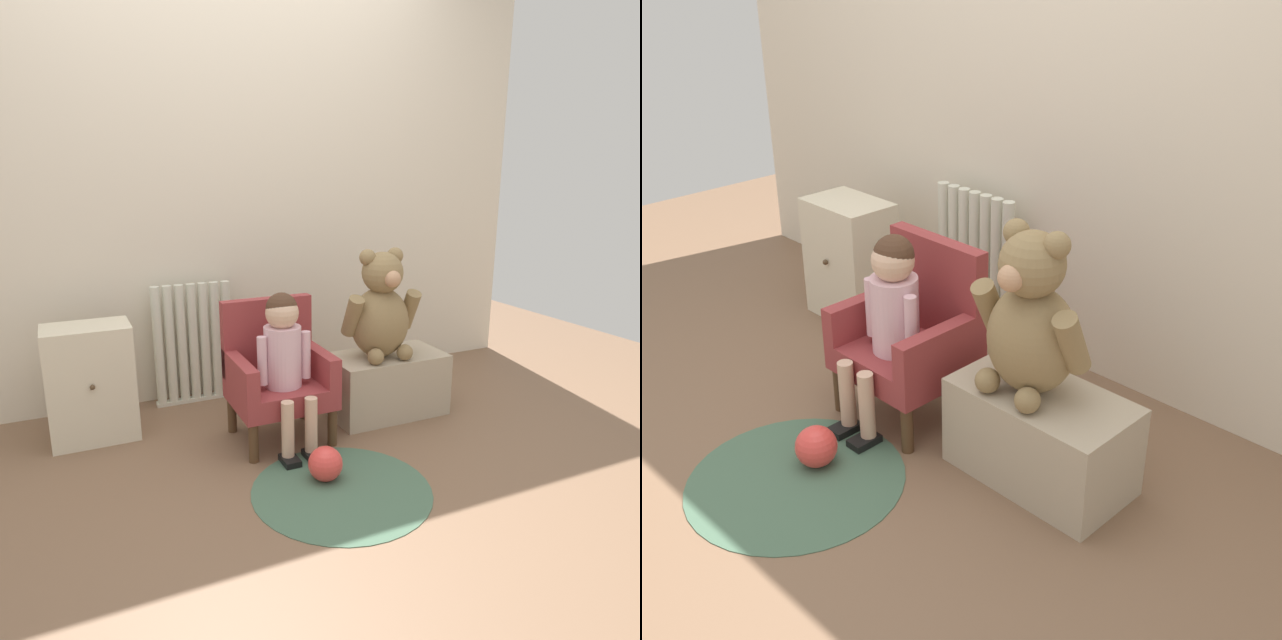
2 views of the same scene
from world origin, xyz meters
TOP-DOWN VIEW (x-y plane):
  - ground_plane at (0.00, 0.00)m, footprint 6.00×6.00m
  - back_wall at (0.00, 1.16)m, footprint 3.80×0.05m
  - radiator at (-0.24, 1.04)m, footprint 0.43×0.05m
  - small_dresser at (-0.78, 0.79)m, footprint 0.39×0.28m
  - child_armchair at (0.02, 0.46)m, footprint 0.44×0.40m
  - child_figure at (0.02, 0.35)m, footprint 0.25×0.35m
  - low_bench at (0.63, 0.46)m, footprint 0.59×0.32m
  - large_teddy_bear at (0.58, 0.44)m, footprint 0.40×0.28m
  - floor_rug at (0.08, -0.13)m, footprint 0.72×0.72m
  - toy_ball at (0.05, -0.02)m, footprint 0.14×0.14m

SIDE VIEW (x-z plane):
  - ground_plane at x=0.00m, z-range 0.00..0.00m
  - floor_rug at x=0.08m, z-range 0.00..0.01m
  - toy_ball at x=0.05m, z-range 0.00..0.14m
  - low_bench at x=0.63m, z-range 0.00..0.32m
  - small_dresser at x=-0.78m, z-range 0.00..0.55m
  - child_armchair at x=0.02m, z-range -0.01..0.64m
  - radiator at x=-0.24m, z-range 0.00..0.65m
  - child_figure at x=0.02m, z-range 0.11..0.82m
  - large_teddy_bear at x=0.58m, z-range 0.29..0.84m
  - back_wall at x=0.00m, z-range 0.00..2.40m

